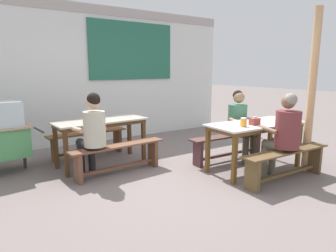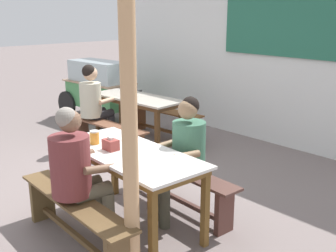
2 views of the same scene
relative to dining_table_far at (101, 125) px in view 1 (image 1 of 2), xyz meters
name	(u,v)px [view 1 (image 1 of 2)]	position (x,y,z in m)	size (l,w,h in m)	color
ground_plane	(180,176)	(0.78, -1.22, -0.69)	(40.00, 40.00, 0.00)	slate
backdrop_wall	(105,72)	(0.80, 1.70, 0.87)	(6.41, 0.23, 2.98)	silver
dining_table_far	(101,125)	(0.00, 0.00, 0.00)	(1.58, 0.72, 0.78)	#B6AD9E
dining_table_near	(256,128)	(1.96, -1.65, 0.01)	(1.65, 0.77, 0.78)	silver
bench_far_back	(88,141)	(-0.04, 0.60, -0.39)	(1.49, 0.40, 0.47)	brown
bench_far_front	(118,155)	(0.04, -0.60, -0.38)	(1.56, 0.36, 0.47)	brown
bench_near_back	(229,143)	(1.98, -1.05, -0.38)	(1.62, 0.31, 0.47)	brown
bench_near_front	(286,161)	(1.94, -2.25, -0.38)	(1.63, 0.34, 0.47)	brown
person_right_near_table	(240,121)	(2.16, -1.13, 0.02)	(0.48, 0.59, 1.25)	#403F31
person_left_back_turned	(93,130)	(-0.34, -0.56, 0.05)	(0.47, 0.54, 1.29)	#262427
person_near_front	(284,131)	(1.92, -2.19, 0.05)	(0.48, 0.54, 1.29)	#686350
tissue_box	(255,121)	(1.80, -1.75, 0.14)	(0.15, 0.11, 0.13)	#983D37
condiment_jar	(244,122)	(1.54, -1.76, 0.15)	(0.09, 0.09, 0.14)	orange
wooden_support_post	(312,92)	(2.63, -2.14, 0.58)	(0.12, 0.12, 2.54)	tan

